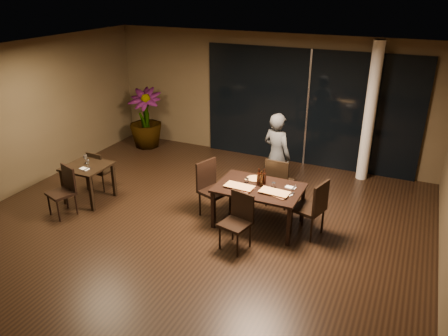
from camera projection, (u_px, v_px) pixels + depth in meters
ground at (188, 233)px, 7.65m from camera, size 8.00×8.00×0.00m
wall_back at (268, 97)px, 10.43m from camera, size 8.00×0.10×3.00m
wall_left at (6, 122)px, 8.60m from camera, size 0.10×8.00×3.00m
ceiling at (182, 58)px, 6.45m from camera, size 8.00×8.00×0.04m
window_panel at (308, 109)px, 10.03m from camera, size 5.00×0.06×2.70m
column at (370, 113)px, 9.18m from camera, size 0.24×0.24×3.00m
main_table at (259, 191)px, 7.67m from camera, size 1.50×1.00×0.75m
side_table at (88, 171)px, 8.57m from camera, size 0.80×0.80×0.75m
chair_main_far at (278, 180)px, 8.35m from camera, size 0.48×0.48×1.00m
chair_main_near at (238, 218)px, 7.09m from camera, size 0.52×0.52×0.94m
chair_main_left at (211, 185)px, 8.07m from camera, size 0.62×0.62×1.05m
chair_main_right at (313, 206)px, 7.36m from camera, size 0.59×0.59×1.03m
chair_side_far at (99, 169)px, 9.07m from camera, size 0.41×0.41×0.84m
chair_side_near at (64, 188)px, 8.10m from camera, size 0.55×0.55×0.94m
diner at (277, 156)px, 8.66m from camera, size 0.69×0.58×1.74m
potted_plant at (145, 118)px, 11.33m from camera, size 1.04×1.04×1.54m
pizza_board_left at (239, 187)px, 7.60m from camera, size 0.55×0.35×0.01m
pizza_board_right at (274, 193)px, 7.40m from camera, size 0.56×0.39×0.01m
oblong_pizza_left at (239, 187)px, 7.60m from camera, size 0.50×0.26×0.02m
oblong_pizza_right at (274, 192)px, 7.39m from camera, size 0.50×0.27×0.02m
round_pizza at (255, 179)px, 7.93m from camera, size 0.28×0.28×0.01m
bottle_a at (259, 177)px, 7.64m from camera, size 0.07×0.07×0.31m
bottle_b at (261, 179)px, 7.60m from camera, size 0.06×0.06×0.29m
bottle_c at (264, 177)px, 7.69m from camera, size 0.06×0.06×0.29m
tumbler_left at (247, 180)px, 7.78m from camera, size 0.07×0.07×0.08m
tumbler_right at (274, 185)px, 7.61m from camera, size 0.07×0.07×0.09m
napkin_near at (287, 194)px, 7.37m from camera, size 0.20×0.16×0.01m
napkin_far at (291, 188)px, 7.60m from camera, size 0.19×0.12×0.01m
wine_glass_a at (86, 159)px, 8.57m from camera, size 0.08×0.08×0.18m
wine_glass_b at (88, 164)px, 8.36m from camera, size 0.08×0.08×0.17m
side_napkin at (84, 169)px, 8.34m from camera, size 0.19×0.13×0.01m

